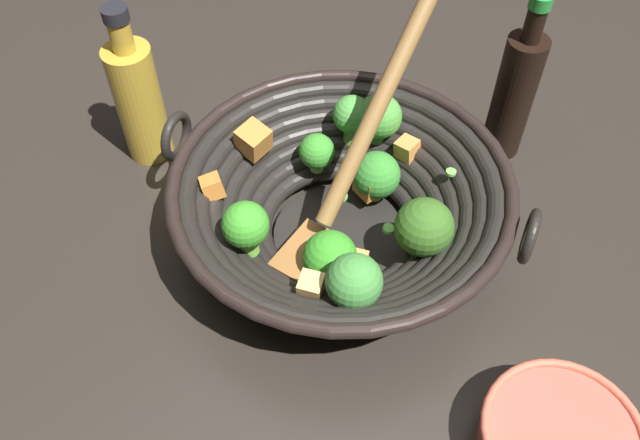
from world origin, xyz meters
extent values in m
plane|color=#28231E|center=(0.00, 0.00, 0.00)|extent=(4.00, 4.00, 0.00)
cylinder|color=black|center=(0.00, 0.00, 0.01)|extent=(0.14, 0.14, 0.01)
torus|color=black|center=(0.00, 0.00, 0.02)|extent=(0.19, 0.19, 0.02)
torus|color=black|center=(0.00, 0.00, 0.03)|extent=(0.21, 0.21, 0.02)
torus|color=black|center=(0.00, 0.00, 0.04)|extent=(0.23, 0.23, 0.02)
torus|color=black|center=(0.00, 0.00, 0.05)|extent=(0.26, 0.26, 0.02)
torus|color=black|center=(0.00, 0.00, 0.06)|extent=(0.28, 0.28, 0.02)
torus|color=black|center=(0.00, 0.00, 0.07)|extent=(0.31, 0.31, 0.02)
torus|color=black|center=(0.00, 0.00, 0.08)|extent=(0.33, 0.33, 0.02)
torus|color=black|center=(0.00, 0.00, 0.09)|extent=(0.35, 0.35, 0.01)
torus|color=black|center=(-0.09, 0.16, 0.09)|extent=(0.05, 0.03, 0.05)
torus|color=black|center=(0.09, -0.16, 0.09)|extent=(0.05, 0.03, 0.05)
cylinder|color=#7CBA5B|center=(-0.03, -0.07, 0.04)|extent=(0.02, 0.02, 0.01)
sphere|color=#368C2A|center=(-0.03, -0.07, 0.06)|extent=(0.04, 0.04, 0.04)
cylinder|color=#77C14D|center=(0.05, 0.04, 0.02)|extent=(0.03, 0.03, 0.02)
sphere|color=#338B23|center=(0.05, 0.04, 0.05)|extent=(0.05, 0.05, 0.05)
cylinder|color=#5B9C35|center=(0.10, -0.02, 0.06)|extent=(0.02, 0.02, 0.02)
sphere|color=green|center=(0.10, -0.02, 0.09)|extent=(0.05, 0.05, 0.05)
cylinder|color=#77C152|center=(-0.04, 0.08, 0.04)|extent=(0.02, 0.02, 0.02)
sphere|color=#325F1E|center=(-0.04, 0.08, 0.07)|extent=(0.06, 0.06, 0.06)
cylinder|color=#6AAC46|center=(0.07, 0.09, 0.05)|extent=(0.03, 0.03, 0.02)
sphere|color=#3E8439|center=(0.07, 0.09, 0.08)|extent=(0.05, 0.05, 0.05)
cylinder|color=#82B657|center=(-0.08, -0.07, 0.06)|extent=(0.02, 0.02, 0.02)
sphere|color=#46963D|center=(-0.08, -0.07, 0.09)|extent=(0.04, 0.04, 0.04)
cylinder|color=#71A453|center=(-0.10, -0.05, 0.05)|extent=(0.02, 0.02, 0.02)
sphere|color=#489438|center=(-0.10, -0.05, 0.08)|extent=(0.05, 0.05, 0.05)
cylinder|color=olive|center=(-0.06, -0.01, 0.02)|extent=(0.02, 0.02, 0.01)
sphere|color=#35862E|center=(-0.06, -0.01, 0.05)|extent=(0.05, 0.05, 0.05)
cube|color=#C47933|center=(0.02, -0.11, 0.08)|extent=(0.04, 0.04, 0.04)
cube|color=#D0904A|center=(0.03, 0.05, 0.03)|extent=(0.04, 0.03, 0.03)
cube|color=#E8AF63|center=(0.09, 0.06, 0.06)|extent=(0.03, 0.03, 0.02)
cube|color=orange|center=(-0.05, -0.01, 0.04)|extent=(0.03, 0.03, 0.03)
cube|color=orange|center=(0.09, -0.09, 0.08)|extent=(0.03, 0.03, 0.03)
cube|color=#E48E44|center=(-0.11, -0.01, 0.06)|extent=(0.03, 0.03, 0.02)
cylinder|color=#56B247|center=(-0.11, -0.01, 0.06)|extent=(0.02, 0.02, 0.01)
cylinder|color=#56B247|center=(0.11, -0.04, 0.09)|extent=(0.02, 0.02, 0.01)
cylinder|color=#6BC651|center=(-0.11, 0.05, 0.07)|extent=(0.01, 0.02, 0.00)
cylinder|color=#6BC651|center=(-0.02, -0.02, 0.03)|extent=(0.02, 0.02, 0.01)
cylinder|color=#6BC651|center=(0.08, -0.04, 0.05)|extent=(0.01, 0.02, 0.01)
cylinder|color=#6BC651|center=(-0.05, -0.04, 0.04)|extent=(0.02, 0.02, 0.01)
cylinder|color=#6BC651|center=(-0.02, 0.05, 0.05)|extent=(0.01, 0.01, 0.01)
cube|color=brown|center=(0.06, 0.02, 0.04)|extent=(0.08, 0.07, 0.01)
cylinder|color=olive|center=(-0.07, -0.02, 0.15)|extent=(0.22, 0.08, 0.19)
cylinder|color=black|center=(-0.24, 0.02, 0.08)|extent=(0.05, 0.05, 0.16)
cylinder|color=black|center=(-0.24, 0.02, 0.17)|extent=(0.02, 0.02, 0.04)
cylinder|color=#238433|center=(-0.24, 0.02, 0.20)|extent=(0.02, 0.02, 0.01)
cylinder|color=gold|center=(0.08, -0.25, 0.07)|extent=(0.05, 0.05, 0.15)
cylinder|color=gold|center=(0.08, -0.25, 0.16)|extent=(0.02, 0.02, 0.04)
cylinder|color=black|center=(0.08, -0.25, 0.19)|extent=(0.03, 0.03, 0.01)
torus|color=#D85E46|center=(0.02, 0.29, 0.04)|extent=(0.14, 0.14, 0.01)
camera|label=1|loc=(0.30, 0.32, 0.57)|focal=37.26mm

